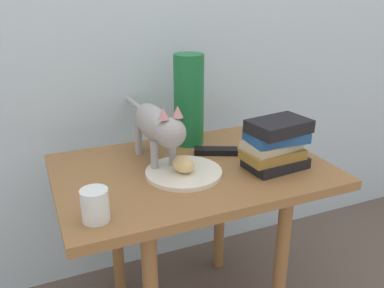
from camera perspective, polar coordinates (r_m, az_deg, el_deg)
The scene contains 9 objects.
back_panel at distance 1.59m, azimuth -6.18°, elevation 19.09°, with size 4.00×0.04×2.20m, color silver.
side_table at distance 1.36m, azimuth -0.00°, elevation -6.47°, with size 0.86×0.58×0.61m.
plate at distance 1.27m, azimuth -1.16°, elevation -4.01°, with size 0.24×0.24×0.01m, color silver.
bread_roll at distance 1.25m, azimuth -1.24°, elevation -2.85°, with size 0.08×0.06×0.05m, color #E0BC7A.
cat at distance 1.30m, azimuth -4.97°, elevation 2.58°, with size 0.10×0.48×0.23m.
book_stack at distance 1.32m, azimuth 11.57°, elevation -0.03°, with size 0.21×0.15×0.16m.
green_vase at distance 1.47m, azimuth -0.45°, elevation 6.14°, with size 0.11×0.11×0.33m, color #196B38.
candle_jar at distance 1.05m, azimuth -13.34°, elevation -8.53°, with size 0.07×0.07×0.08m.
tv_remote at distance 1.42m, azimuth 3.34°, elevation -0.99°, with size 0.15×0.04×0.02m, color black.
Camera 1 is at (-0.47, -1.10, 1.17)m, focal length 38.25 mm.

